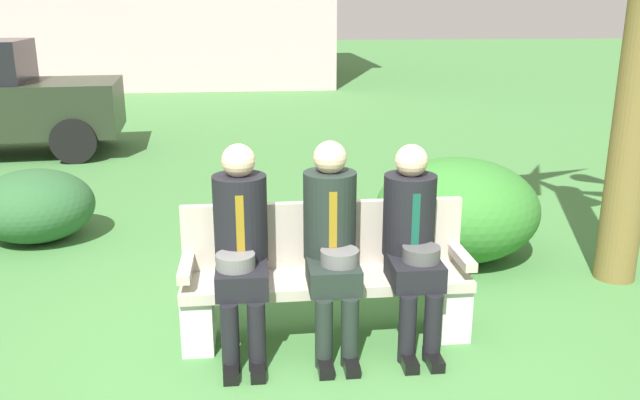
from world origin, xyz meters
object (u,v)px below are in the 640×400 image
object	(u,v)px
shrub_near_bench	(35,206)
seated_man_right	(412,236)
park_bench	(326,276)
seated_man_middle	(332,237)
shrub_mid_lawn	(457,209)
seated_man_left	(241,241)

from	to	relation	value
shrub_near_bench	seated_man_right	bearing A→B (deg)	-36.73
park_bench	seated_man_middle	size ratio (longest dim) A/B	1.40
seated_man_middle	shrub_mid_lawn	size ratio (longest dim) A/B	0.94
park_bench	shrub_near_bench	bearing A→B (deg)	139.43
seated_man_left	shrub_mid_lawn	distance (m)	2.35
seated_man_left	seated_man_right	size ratio (longest dim) A/B	1.02
seated_man_right	park_bench	bearing A→B (deg)	166.55
seated_man_middle	shrub_near_bench	distance (m)	3.43
shrub_near_bench	shrub_mid_lawn	size ratio (longest dim) A/B	0.77
seated_man_left	shrub_near_bench	size ratio (longest dim) A/B	1.23
seated_man_middle	shrub_mid_lawn	world-z (taller)	seated_man_middle
park_bench	seated_man_left	xyz separation A→B (m)	(-0.55, -0.13, 0.32)
seated_man_left	shrub_near_bench	distance (m)	3.03
seated_man_right	shrub_near_bench	xyz separation A→B (m)	(-3.05, 2.28, -0.39)
seated_man_right	shrub_mid_lawn	bearing A→B (deg)	61.71
park_bench	seated_man_right	bearing A→B (deg)	-13.45
seated_man_left	shrub_mid_lawn	world-z (taller)	seated_man_left
seated_man_left	shrub_near_bench	bearing A→B (deg)	130.74
park_bench	shrub_near_bench	distance (m)	3.30
park_bench	shrub_near_bench	xyz separation A→B (m)	(-2.51, 2.15, -0.08)
seated_man_right	shrub_mid_lawn	xyz separation A→B (m)	(0.76, 1.41, -0.28)
seated_man_middle	shrub_near_bench	world-z (taller)	seated_man_middle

